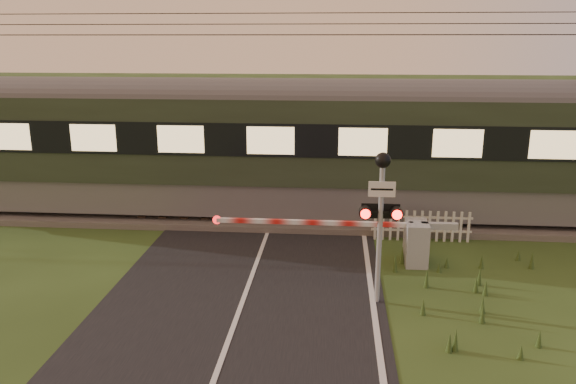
{
  "coord_description": "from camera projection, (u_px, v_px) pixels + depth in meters",
  "views": [
    {
      "loc": [
        1.89,
        -10.25,
        5.39
      ],
      "look_at": [
        0.73,
        3.2,
        1.7
      ],
      "focal_mm": 35.0,
      "sensor_mm": 36.0,
      "label": 1
    }
  ],
  "objects": [
    {
      "name": "overhead_wires",
      "position": [
        273.0,
        27.0,
        16.17
      ],
      "size": [
        120.0,
        0.62,
        0.62
      ],
      "color": "black",
      "rests_on": "ground"
    },
    {
      "name": "picket_fence",
      "position": [
        422.0,
        226.0,
        15.38
      ],
      "size": [
        2.74,
        0.07,
        0.86
      ],
      "color": "silver",
      "rests_on": "ground"
    },
    {
      "name": "ground",
      "position": [
        239.0,
        313.0,
        11.43
      ],
      "size": [
        160.0,
        160.0,
        0.0
      ],
      "primitive_type": "plane",
      "color": "#283A16",
      "rests_on": "ground"
    },
    {
      "name": "crossing_signal",
      "position": [
        381.0,
        202.0,
        11.3
      ],
      "size": [
        0.82,
        0.35,
        3.23
      ],
      "color": "gray",
      "rests_on": "ground"
    },
    {
      "name": "road",
      "position": [
        238.0,
        318.0,
        11.2
      ],
      "size": [
        6.0,
        140.0,
        0.03
      ],
      "color": "black",
      "rests_on": "ground"
    },
    {
      "name": "track_bed",
      "position": [
        274.0,
        214.0,
        17.66
      ],
      "size": [
        140.0,
        3.4,
        0.39
      ],
      "color": "#47423D",
      "rests_on": "ground"
    },
    {
      "name": "boom_gate",
      "position": [
        406.0,
        240.0,
        13.8
      ],
      "size": [
        6.05,
        0.83,
        1.1
      ],
      "color": "gray",
      "rests_on": "ground"
    }
  ]
}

